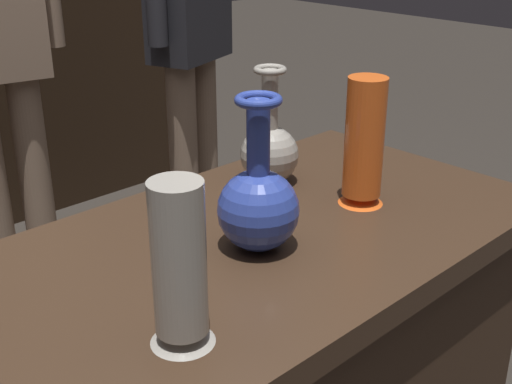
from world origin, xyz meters
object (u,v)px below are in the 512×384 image
vase_tall_behind (364,144)px  visitor_near_right (189,13)px  vase_left_accent (269,149)px  vase_right_accent (179,269)px  vase_centerpiece (258,203)px

vase_tall_behind → visitor_near_right: 1.30m
vase_left_accent → visitor_near_right: bearing=60.1°
vase_right_accent → visitor_near_right: 1.71m
vase_centerpiece → vase_left_accent: (0.23, 0.21, -0.01)m
vase_tall_behind → vase_left_accent: size_ratio=1.02×
vase_centerpiece → vase_left_accent: 0.31m
vase_centerpiece → vase_right_accent: (-0.28, -0.13, 0.03)m
vase_centerpiece → vase_tall_behind: size_ratio=1.07×
vase_right_accent → visitor_near_right: bearing=50.8°
vase_centerpiece → vase_tall_behind: bearing=-1.1°
vase_tall_behind → visitor_near_right: visitor_near_right is taller
vase_right_accent → vase_tall_behind: bearing=12.6°
vase_tall_behind → vase_centerpiece: bearing=178.9°
vase_left_accent → vase_tall_behind: bearing=-74.8°
vase_centerpiece → visitor_near_right: (0.80, 1.19, 0.12)m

